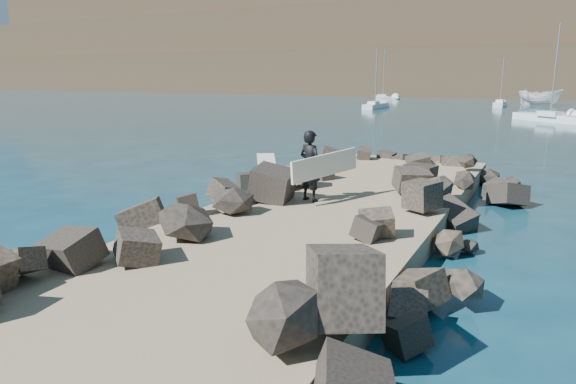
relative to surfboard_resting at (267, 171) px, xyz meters
name	(u,v)px	position (x,y,z in m)	size (l,w,h in m)	color
ground	(306,242)	(2.99, -3.33, -1.04)	(800.00, 800.00, 0.00)	#0F384C
jetty	(267,255)	(2.99, -5.33, -0.74)	(6.00, 26.00, 0.60)	#8C7759
riprap_left	(175,223)	(0.09, -4.83, -0.54)	(2.60, 22.00, 1.00)	black
riprap_right	(406,260)	(5.89, -4.83, -0.54)	(2.60, 22.00, 1.00)	#272321
surfboard_resting	(267,171)	(0.00, 0.00, 0.00)	(0.60, 2.41, 0.08)	silver
boat_imported	(540,97)	(6.44, 67.35, 0.10)	(2.22, 5.91, 2.28)	white
surfer_with_board	(312,166)	(2.31, -1.49, 0.57)	(1.38, 2.34, 2.01)	black
sailboat_c	(550,118)	(8.05, 38.49, -0.69)	(6.58, 6.05, 8.82)	white
sailboat_a	(375,106)	(-12.04, 49.50, -0.69)	(1.45, 6.21, 7.57)	white
sailboat_e	(383,98)	(-18.57, 74.43, -0.69)	(4.74, 7.22, 8.77)	white
sailboat_b	(500,104)	(1.73, 61.77, -0.69)	(1.35, 5.51, 6.78)	white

